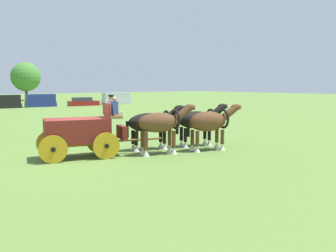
# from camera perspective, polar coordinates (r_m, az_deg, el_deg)

# --- Properties ---
(ground_plane) EXTENTS (220.00, 220.00, 0.00)m
(ground_plane) POSITION_cam_1_polar(r_m,az_deg,el_deg) (16.43, -14.19, -4.91)
(ground_plane) COLOR olive
(show_wagon) EXTENTS (5.71, 2.59, 2.76)m
(show_wagon) POSITION_cam_1_polar(r_m,az_deg,el_deg) (16.26, -13.73, -0.76)
(show_wagon) COLOR maroon
(show_wagon) RESTS_ON ground
(draft_horse_rear_near) EXTENTS (3.09, 1.47, 2.18)m
(draft_horse_rear_near) POSITION_cam_1_polar(r_m,az_deg,el_deg) (17.76, -2.68, 0.46)
(draft_horse_rear_near) COLOR black
(draft_horse_rear_near) RESTS_ON ground
(draft_horse_rear_off) EXTENTS (2.95, 1.41, 2.30)m
(draft_horse_rear_off) POSITION_cam_1_polar(r_m,az_deg,el_deg) (16.54, -1.13, 0.35)
(draft_horse_rear_off) COLOR brown
(draft_horse_rear_off) RESTS_ON ground
(draft_horse_lead_near) EXTENTS (2.98, 1.41, 2.21)m
(draft_horse_lead_near) POSITION_cam_1_polar(r_m,az_deg,el_deg) (18.80, 4.81, 0.85)
(draft_horse_lead_near) COLOR black
(draft_horse_lead_near) RESTS_ON ground
(draft_horse_lead_off) EXTENTS (2.98, 1.47, 2.25)m
(draft_horse_lead_off) POSITION_cam_1_polar(r_m,az_deg,el_deg) (17.65, 6.72, 0.58)
(draft_horse_lead_off) COLOR brown
(draft_horse_lead_off) RESTS_ON ground
(parked_vehicle_d) EXTENTS (4.43, 2.22, 1.79)m
(parked_vehicle_d) POSITION_cam_1_polar(r_m,az_deg,el_deg) (53.56, -24.72, 3.54)
(parked_vehicle_d) COLOR black
(parked_vehicle_d) RESTS_ON ground
(parked_vehicle_e) EXTENTS (4.31, 2.20, 1.82)m
(parked_vehicle_e) POSITION_cam_1_polar(r_m,az_deg,el_deg) (54.92, -19.67, 3.84)
(parked_vehicle_e) COLOR navy
(parked_vehicle_e) RESTS_ON ground
(parked_vehicle_f) EXTENTS (4.60, 2.45, 1.26)m
(parked_vehicle_f) POSITION_cam_1_polar(r_m,az_deg,el_deg) (55.96, -13.40, 3.74)
(parked_vehicle_f) COLOR maroon
(parked_vehicle_f) RESTS_ON ground
(parked_vehicle_g) EXTENTS (4.84, 2.20, 1.87)m
(parked_vehicle_g) POSITION_cam_1_polar(r_m,az_deg,el_deg) (59.40, -8.24, 4.37)
(parked_vehicle_g) COLOR silver
(parked_vehicle_g) RESTS_ON ground
(tree_f) EXTENTS (5.77, 5.77, 7.60)m
(tree_f) POSITION_cam_1_polar(r_m,az_deg,el_deg) (77.40, -21.77, 7.30)
(tree_f) COLOR brown
(tree_f) RESTS_ON ground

